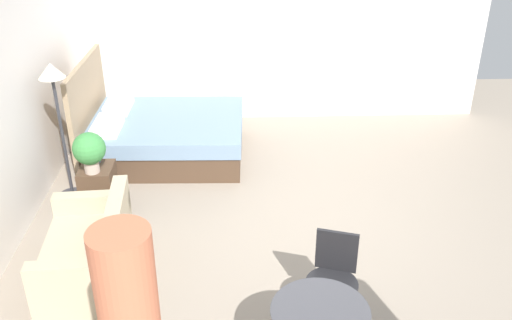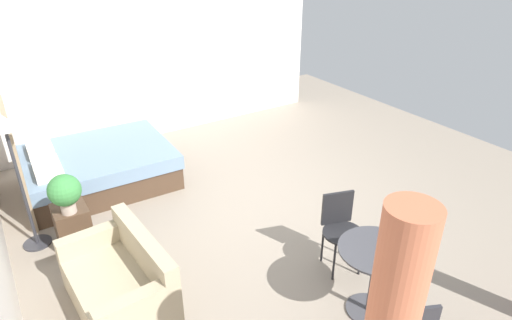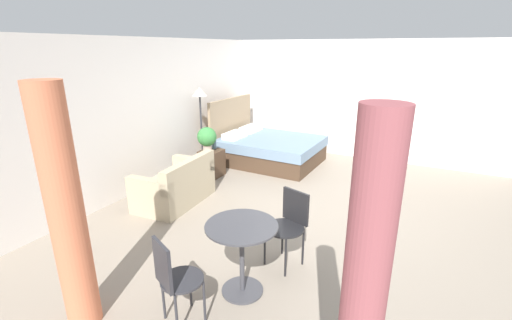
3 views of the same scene
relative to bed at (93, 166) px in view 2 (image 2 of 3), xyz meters
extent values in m
cube|color=gray|center=(-1.90, -1.67, -0.31)|extent=(9.38, 8.98, 0.02)
cube|color=silver|center=(1.29, -1.67, 0.95)|extent=(0.12, 5.98, 2.50)
cube|color=#473323|center=(0.00, -0.09, -0.14)|extent=(1.60, 1.97, 0.33)
cube|color=slate|center=(0.00, -0.09, 0.13)|extent=(1.64, 2.01, 0.20)
cube|color=#997F60|center=(0.02, 0.91, 0.35)|extent=(1.61, 0.10, 1.30)
cube|color=white|center=(-0.32, 0.61, 0.29)|extent=(0.56, 0.34, 0.12)
cube|color=white|center=(0.36, 0.59, 0.29)|extent=(0.56, 0.34, 0.12)
cube|color=tan|center=(-2.51, 0.43, -0.11)|extent=(1.29, 0.82, 0.38)
cube|color=tan|center=(-2.49, 0.12, 0.26)|extent=(1.25, 0.22, 0.36)
cube|color=tan|center=(-1.96, 0.46, 0.18)|extent=(0.19, 0.75, 0.20)
cube|color=tan|center=(-3.06, 0.39, 0.18)|extent=(0.19, 0.75, 0.20)
cube|color=#473323|center=(-1.27, 0.56, -0.05)|extent=(0.41, 0.36, 0.51)
cylinder|color=tan|center=(-1.37, 0.57, 0.27)|extent=(0.16, 0.16, 0.13)
sphere|color=#387F3D|center=(-1.37, 0.57, 0.49)|extent=(0.35, 0.35, 0.35)
cylinder|color=slate|center=(-1.15, 0.57, 0.29)|extent=(0.09, 0.09, 0.16)
cylinder|color=#2D2D33|center=(-1.01, 0.95, -0.29)|extent=(0.31, 0.31, 0.02)
cylinder|color=#2D2D33|center=(-1.01, 0.95, 0.44)|extent=(0.04, 0.04, 1.44)
cone|color=beige|center=(-1.01, 0.95, 1.24)|extent=(0.28, 0.28, 0.16)
cylinder|color=#3F3F44|center=(-3.86, -1.56, -0.29)|extent=(0.42, 0.42, 0.02)
cylinder|color=#3F3F44|center=(-3.86, -1.56, 0.06)|extent=(0.05, 0.05, 0.73)
cylinder|color=#3F3F44|center=(-3.86, -1.56, 0.43)|extent=(0.70, 0.70, 0.02)
cylinder|color=black|center=(-3.35, -1.56, -0.08)|extent=(0.02, 0.02, 0.45)
cylinder|color=black|center=(-3.44, -1.85, -0.08)|extent=(0.02, 0.02, 0.45)
cylinder|color=black|center=(-3.06, -1.65, -0.08)|extent=(0.02, 0.02, 0.45)
cylinder|color=black|center=(-3.15, -1.94, -0.08)|extent=(0.02, 0.02, 0.45)
cylinder|color=black|center=(-3.25, -1.75, 0.16)|extent=(0.54, 0.54, 0.02)
cube|color=black|center=(-3.07, -1.81, 0.36)|extent=(0.13, 0.34, 0.38)
camera|label=1|loc=(-6.82, -1.00, 3.20)|focal=39.76mm
camera|label=2|loc=(-5.85, 1.01, 2.92)|focal=30.51mm
camera|label=3|loc=(-6.38, -3.02, 2.05)|focal=24.27mm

